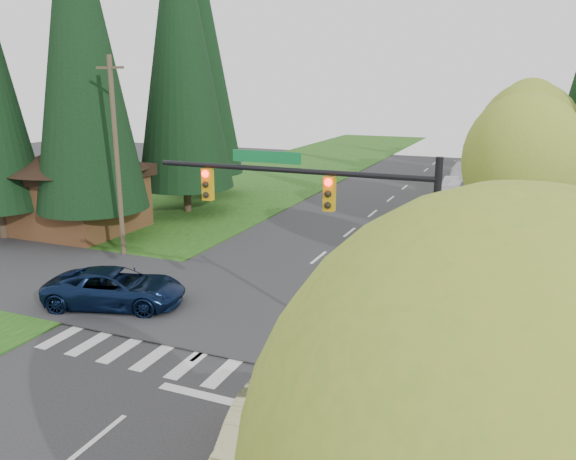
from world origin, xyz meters
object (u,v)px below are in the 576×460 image
Objects in this scene: parked_car_b at (447,220)px; parked_car_e at (463,172)px; suv_navy at (116,288)px; parked_car_c at (453,186)px; parked_car_a at (404,249)px; parked_car_d at (475,179)px; sedan_champagne at (268,441)px.

parked_car_e reaches higher than parked_car_b.
suv_navy is 1.29× the size of parked_car_c.
parked_car_b is 12.15m from parked_car_c.
parked_car_a is 0.97× the size of parked_car_d.
parked_car_e reaches higher than parked_car_d.
sedan_champagne is 1.05× the size of parked_car_b.
suv_navy is 20.25m from parked_car_b.
parked_car_e is at bearing 83.35° from sedan_champagne.
parked_car_a is at bearing -95.47° from parked_car_e.
suv_navy is 35.06m from parked_car_d.
sedan_champagne reaches higher than parked_car_d.
parked_car_c is at bearing -95.47° from parked_car_e.
parked_car_a is at bearing -97.18° from parked_car_d.
parked_car_e is (-0.30, 43.45, -0.02)m from sedan_champagne.
suv_navy is 30.85m from parked_car_c.
sedan_champagne is 1.21× the size of parked_car_a.
parked_car_d is at bearing -34.74° from suv_navy.
parked_car_e is (0.00, 7.38, 0.10)m from parked_car_c.
suv_navy reaches higher than parked_car_b.
sedan_champagne is at bearing -84.51° from parked_car_b.
parked_car_d is at bearing 96.43° from parked_car_b.
parked_car_e is at bearing 83.10° from parked_car_a.
parked_car_c is 1.00× the size of parked_car_d.
parked_car_b is 1.12× the size of parked_car_d.
parked_car_c is at bearing 83.10° from parked_car_a.
sedan_champagne reaches higher than parked_car_e.
parked_car_d is (0.28, 16.08, 0.03)m from parked_car_b.
parked_car_d reaches higher than parked_car_b.
suv_navy is at bearing -104.70° from parked_car_c.
sedan_champagne is 40.07m from parked_car_d.
suv_navy reaches higher than parked_car_d.
parked_car_d is at bearing 79.66° from parked_car_a.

